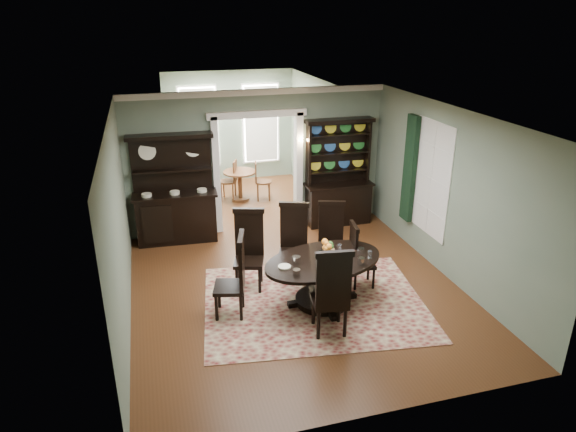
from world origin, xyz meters
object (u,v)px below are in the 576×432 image
Objects in this scene: sideboard at (175,205)px; welsh_dresser at (338,186)px; dining_table at (323,273)px; parlor_table at (240,181)px.

sideboard is 0.95× the size of welsh_dresser.
dining_table is 3.81m from sideboard.
sideboard is 2.73× the size of parlor_table.
sideboard is at bearing -130.29° from parlor_table.
parlor_table is at bearing 132.71° from welsh_dresser.
dining_table reaches higher than parlor_table.
welsh_dresser reaches higher than dining_table.
dining_table is at bearing -53.56° from sideboard.
sideboard is at bearing -179.66° from welsh_dresser.
welsh_dresser reaches higher than parlor_table.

